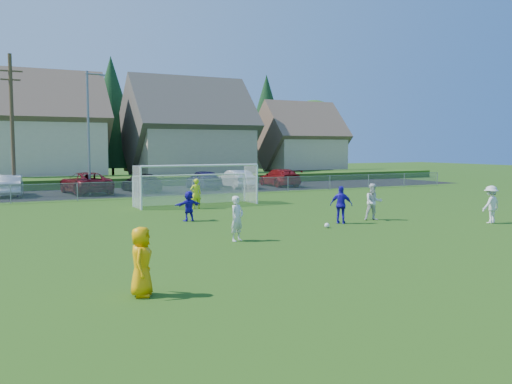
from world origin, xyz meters
TOP-DOWN VIEW (x-y plane):
  - ground at (0.00, 0.00)m, footprint 160.00×160.00m
  - asphalt_lot at (0.00, 27.50)m, footprint 60.00×60.00m
  - grass_embankment at (0.00, 35.00)m, footprint 70.00×6.00m
  - soccer_ball at (1.80, 4.69)m, footprint 0.22×0.22m
  - referee at (-8.33, -2.31)m, footprint 0.83×0.96m
  - player_white_a at (-3.10, 3.50)m, footprint 0.74×0.64m
  - player_white_b at (5.21, 5.74)m, footprint 1.06×0.95m
  - player_white_c at (9.43, 2.47)m, footprint 1.21×0.80m
  - player_blue_a at (3.16, 5.52)m, footprint 1.03×1.01m
  - player_blue_b at (-2.82, 9.55)m, footprint 1.38×0.62m
  - goalkeeper at (-0.69, 14.18)m, footprint 0.66×0.45m
  - car_b at (-9.77, 27.63)m, footprint 2.09×4.82m
  - car_c at (-4.56, 27.36)m, footprint 3.41×6.14m
  - car_d at (-0.30, 27.28)m, footprint 2.48×5.10m
  - car_e at (5.03, 27.55)m, footprint 1.92×4.71m
  - car_f at (7.90, 27.25)m, footprint 1.71×4.70m
  - car_g at (12.40, 27.59)m, footprint 2.47×5.45m
  - soccer_goal at (0.00, 16.05)m, footprint 7.42×1.90m
  - chainlink_fence at (0.00, 22.00)m, footprint 52.06×0.06m
  - streetlight at (-4.45, 26.00)m, footprint 1.38×0.18m
  - utility_pole at (-9.50, 27.00)m, footprint 1.60×0.26m
  - houses_row at (1.97, 42.46)m, footprint 53.90×11.45m
  - tree_row at (1.04, 48.74)m, footprint 65.98×12.36m

SIDE VIEW (x-z plane):
  - ground at x=0.00m, z-range 0.00..0.00m
  - asphalt_lot at x=0.00m, z-range 0.01..0.01m
  - soccer_ball at x=1.80m, z-range 0.00..0.22m
  - grass_embankment at x=0.00m, z-range 0.00..0.80m
  - chainlink_fence at x=0.00m, z-range 0.03..1.23m
  - car_d at x=-0.30m, z-range 0.00..1.43m
  - player_blue_b at x=-2.82m, z-range 0.00..1.44m
  - car_f at x=7.90m, z-range 0.00..1.54m
  - car_b at x=-9.77m, z-range 0.00..1.54m
  - car_g at x=12.40m, z-range 0.00..1.55m
  - car_e at x=5.03m, z-range 0.00..1.60m
  - car_c at x=-4.56m, z-range 0.00..1.62m
  - referee at x=-8.33m, z-range 0.00..1.67m
  - player_white_a at x=-3.10m, z-range 0.00..1.71m
  - goalkeeper at x=-0.69m, z-range 0.00..1.73m
  - player_blue_a at x=3.16m, z-range 0.00..1.74m
  - player_white_c at x=9.43m, z-range 0.00..1.75m
  - player_white_b at x=5.21m, z-range 0.00..1.77m
  - soccer_goal at x=0.00m, z-range 0.38..2.88m
  - streetlight at x=-4.45m, z-range 0.34..9.34m
  - utility_pole at x=-9.50m, z-range 0.15..10.15m
  - tree_row at x=1.04m, z-range 0.01..13.81m
  - houses_row at x=1.97m, z-range 0.69..13.97m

